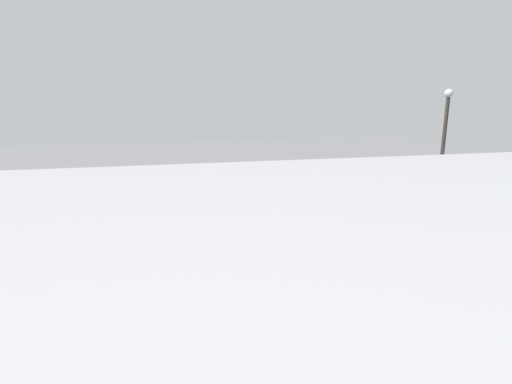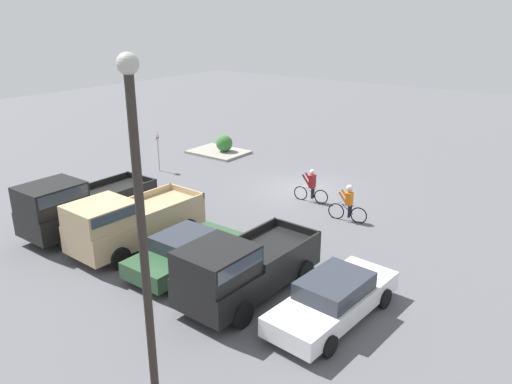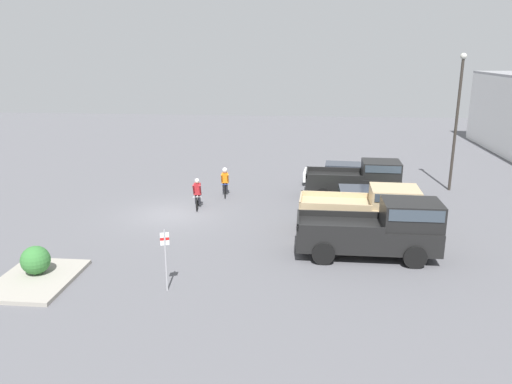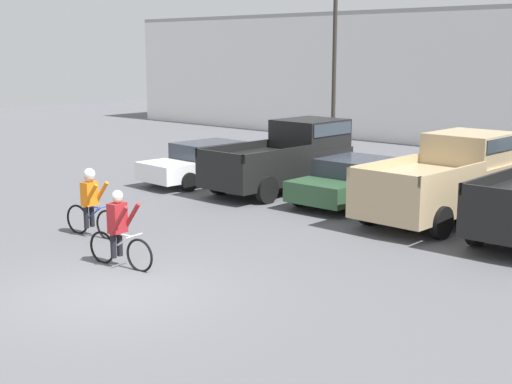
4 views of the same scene
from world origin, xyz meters
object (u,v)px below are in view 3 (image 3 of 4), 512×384
cyclist_0 (197,193)px  shrub (35,260)px  pickup_truck_1 (368,209)px  fire_lane_sign (165,254)px  pickup_truck_0 (361,179)px  sedan_1 (358,201)px  lamppost (457,113)px  sedan_0 (343,174)px  pickup_truck_2 (382,228)px  cyclist_1 (225,181)px

cyclist_0 → shrub: bearing=-25.0°
pickup_truck_1 → fire_lane_sign: bearing=-49.3°
pickup_truck_0 → cyclist_0: 9.13m
sedan_1 → pickup_truck_1: 2.85m
pickup_truck_1 → lamppost: bearing=143.6°
lamppost → shrub: bearing=-53.2°
sedan_0 → fire_lane_sign: fire_lane_sign is taller
pickup_truck_2 → lamppost: (-10.59, 5.55, 3.33)m
fire_lane_sign → pickup_truck_0: bearing=147.1°
lamppost → cyclist_1: bearing=-79.6°
sedan_0 → pickup_truck_1: (8.42, 0.50, 0.44)m
pickup_truck_0 → pickup_truck_1: bearing=-2.9°
sedan_1 → cyclist_0: size_ratio=2.47×
cyclist_0 → shrub: 9.75m
pickup_truck_2 → shrub: bearing=-76.3°
pickup_truck_0 → cyclist_1: pickup_truck_0 is taller
pickup_truck_1 → cyclist_1: pickup_truck_1 is taller
pickup_truck_0 → pickup_truck_2: (8.39, -0.08, 0.11)m
cyclist_0 → lamppost: 15.48m
cyclist_1 → pickup_truck_2: bearing=42.8°
cyclist_0 → pickup_truck_2: bearing=56.5°
cyclist_1 → shrub: 12.44m
pickup_truck_2 → shrub: size_ratio=5.33×
cyclist_1 → shrub: bearing=-24.7°
sedan_0 → cyclist_0: size_ratio=2.80×
sedan_0 → sedan_1: bearing=3.9°
pickup_truck_1 → lamppost: 10.29m
sedan_0 → lamppost: lamppost is taller
pickup_truck_0 → pickup_truck_2: pickup_truck_2 is taller
fire_lane_sign → lamppost: (-14.28, 13.29, 3.20)m
sedan_0 → cyclist_0: 9.65m
pickup_truck_2 → lamppost: size_ratio=0.71×
sedan_0 → pickup_truck_2: size_ratio=0.87×
sedan_0 → cyclist_0: cyclist_0 is taller
pickup_truck_1 → cyclist_0: 8.95m
fire_lane_sign → shrub: 5.11m
pickup_truck_1 → pickup_truck_2: pickup_truck_2 is taller
sedan_1 → pickup_truck_0: bearing=171.6°
pickup_truck_0 → shrub: bearing=-48.2°
sedan_1 → pickup_truck_1: (2.82, 0.12, 0.45)m
sedan_0 → pickup_truck_0: (2.82, 0.79, 0.43)m
lamppost → pickup_truck_1: bearing=-36.4°
sedan_0 → fire_lane_sign: bearing=-25.3°
cyclist_1 → shrub: (11.30, -5.20, -0.18)m
sedan_0 → sedan_1: 5.61m
pickup_truck_1 → cyclist_1: bearing=-126.3°
pickup_truck_0 → fire_lane_sign: bearing=-32.9°
pickup_truck_2 → lamppost: lamppost is taller
cyclist_1 → sedan_1: bearing=70.4°
cyclist_1 → fire_lane_sign: size_ratio=0.78×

